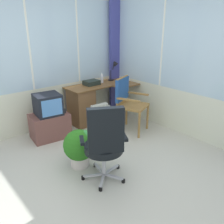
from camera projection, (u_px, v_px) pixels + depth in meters
name	position (u px, v px, depth m)	size (l,w,h in m)	color
ground	(101.00, 177.00, 3.24)	(4.90, 4.86, 0.06)	#BABAAC
north_window_panel	(31.00, 63.00, 4.18)	(3.90, 0.07, 2.52)	silver
east_window_panel	(193.00, 66.00, 3.99)	(0.07, 3.86, 2.52)	silver
curtain_corner	(115.00, 57.00, 5.23)	(0.26, 0.07, 2.42)	#414598
desk	(84.00, 104.00, 4.77)	(1.38, 0.79, 0.75)	brown
desk_lamp	(115.00, 67.00, 5.12)	(0.23, 0.20, 0.42)	black
tv_remote	(124.00, 84.00, 4.86)	(0.04, 0.15, 0.02)	black
spray_bottle	(102.00, 78.00, 4.96)	(0.06, 0.06, 0.22)	white
paper_tray	(92.00, 83.00, 4.83)	(0.30, 0.23, 0.09)	#222D27
wooden_armchair	(127.00, 97.00, 4.39)	(0.63, 0.63, 1.01)	olive
office_chair	(105.00, 142.00, 2.92)	(0.62, 0.60, 1.05)	#B7B7BF
tv_on_stand	(49.00, 119.00, 4.17)	(0.69, 0.52, 0.80)	brown
space_heater	(101.00, 119.00, 4.36)	(0.39, 0.19, 0.57)	silver
potted_plant	(80.00, 146.00, 3.35)	(0.45, 0.45, 0.55)	beige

